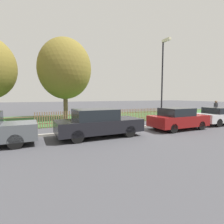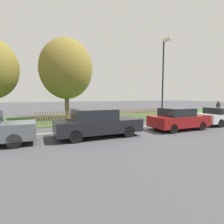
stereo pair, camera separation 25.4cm
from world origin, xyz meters
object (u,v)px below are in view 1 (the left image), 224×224
parked_car_red_compact (220,116)px  tree_mid_park (65,69)px  parked_car_black_saloon (98,123)px  pedestrian_near_fence (216,109)px  parked_car_navy_estate (178,119)px  street_lamp (163,73)px  covered_motorcycle (104,120)px

parked_car_red_compact → tree_mid_park: size_ratio=0.54×
parked_car_red_compact → parked_car_black_saloon: bearing=-177.4°
tree_mid_park → pedestrian_near_fence: bearing=-24.9°
tree_mid_park → pedestrian_near_fence: (12.95, -6.00, -3.75)m
parked_car_navy_estate → parked_car_red_compact: size_ratio=0.95×
parked_car_red_compact → street_lamp: size_ratio=0.65×
parked_car_black_saloon → parked_car_navy_estate: (5.48, -0.15, -0.04)m
parked_car_navy_estate → pedestrian_near_fence: size_ratio=2.20×
pedestrian_near_fence → street_lamp: bearing=-82.9°
parked_car_red_compact → street_lamp: (-4.31, 1.60, 3.22)m
tree_mid_park → pedestrian_near_fence: 14.76m
parked_car_black_saloon → covered_motorcycle: size_ratio=2.48×
parked_car_red_compact → covered_motorcycle: bearing=168.9°
street_lamp → tree_mid_park: bearing=132.6°
parked_car_navy_estate → pedestrian_near_fence: 7.48m
covered_motorcycle → pedestrian_near_fence: bearing=6.3°
parked_car_red_compact → covered_motorcycle: 9.09m
parked_car_black_saloon → pedestrian_near_fence: bearing=8.8°
pedestrian_near_fence → street_lamp: (-6.86, -0.62, 2.91)m
pedestrian_near_fence → street_lamp: street_lamp is taller
parked_car_black_saloon → parked_car_navy_estate: bearing=-3.0°
covered_motorcycle → pedestrian_near_fence: pedestrian_near_fence is taller
street_lamp → pedestrian_near_fence: bearing=5.2°
tree_mid_park → parked_car_navy_estate: bearing=-55.1°
pedestrian_near_fence → street_lamp: 7.47m
tree_mid_park → street_lamp: 9.04m
parked_car_navy_estate → street_lamp: 3.68m
tree_mid_park → street_lamp: tree_mid_park is taller
pedestrian_near_fence → tree_mid_park: bearing=-113.0°
covered_motorcycle → pedestrian_near_fence: (11.40, 0.14, 0.40)m
pedestrian_near_fence → parked_car_black_saloon: bearing=-77.7°
parked_car_navy_estate → parked_car_red_compact: parked_car_navy_estate is taller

